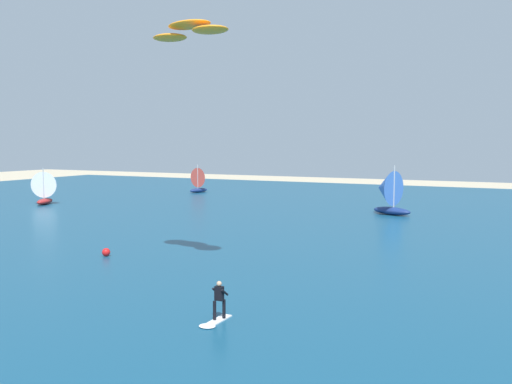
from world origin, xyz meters
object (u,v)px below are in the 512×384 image
sailboat_outermost (201,180)px  sailboat_far_left (387,192)px  kite (189,30)px  sailboat_mid_left (46,187)px  marker_buoy (106,252)px  kitesurfer (217,307)px

sailboat_outermost → sailboat_far_left: (30.71, -13.05, 0.44)m
kite → sailboat_mid_left: kite is taller
kite → sailboat_mid_left: (-35.02, 21.96, -11.58)m
kite → sailboat_outermost: kite is taller
kite → sailboat_outermost: 52.11m
sailboat_mid_left → sailboat_far_left: bearing=12.1°
sailboat_far_left → marker_buoy: (-11.91, -29.09, -2.06)m
sailboat_outermost → kite: bearing=-58.8°
kitesurfer → marker_buoy: size_ratio=3.68×
kitesurfer → kite: 15.71m
marker_buoy → kitesurfer: bearing=-31.8°
sailboat_outermost → sailboat_far_left: 33.37m
sailboat_outermost → sailboat_mid_left: (-8.74, -21.49, 0.12)m
sailboat_mid_left → marker_buoy: size_ratio=8.25×
kite → marker_buoy: 15.35m
kitesurfer → sailboat_mid_left: bearing=144.7°
sailboat_outermost → marker_buoy: sailboat_outermost is taller
sailboat_outermost → marker_buoy: (18.79, -42.14, -1.63)m
kitesurfer → sailboat_far_left: size_ratio=0.39×
kitesurfer → sailboat_outermost: 59.53m
sailboat_far_left → sailboat_mid_left: bearing=-167.9°
kitesurfer → marker_buoy: 15.41m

